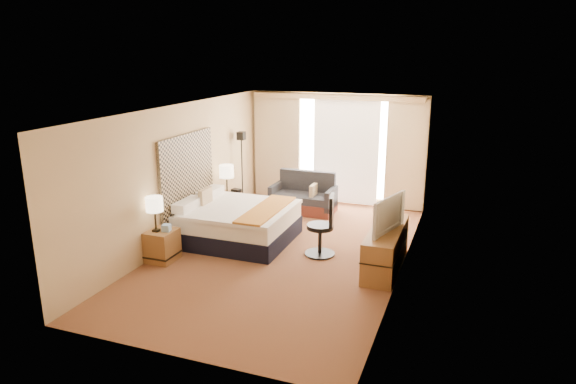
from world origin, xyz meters
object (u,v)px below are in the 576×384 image
(nightstand_right, at_px, (227,206))
(bed, at_px, (238,223))
(lamp_right, at_px, (226,172))
(loveseat, at_px, (304,199))
(television, at_px, (383,213))
(media_dresser, at_px, (386,248))
(floor_lamp, at_px, (242,154))
(desk_chair, at_px, (323,229))
(nightstand_left, at_px, (162,245))
(lamp_left, at_px, (154,205))

(nightstand_right, relative_size, bed, 0.28)
(bed, xyz_separation_m, lamp_right, (-0.77, 1.09, 0.70))
(nightstand_right, distance_m, bed, 1.41)
(loveseat, height_order, television, television)
(media_dresser, distance_m, lamp_right, 3.97)
(media_dresser, distance_m, floor_lamp, 4.47)
(loveseat, xyz_separation_m, desk_chair, (1.15, -2.33, 0.20))
(nightstand_left, height_order, nightstand_right, same)
(lamp_right, relative_size, television, 0.63)
(bed, height_order, lamp_right, lamp_right)
(nightstand_left, relative_size, desk_chair, 0.49)
(loveseat, relative_size, floor_lamp, 0.81)
(loveseat, relative_size, lamp_right, 2.20)
(nightstand_left, distance_m, desk_chair, 2.84)
(media_dresser, xyz_separation_m, lamp_right, (-3.66, 1.38, 0.70))
(nightstand_left, height_order, bed, bed)
(nightstand_right, relative_size, television, 0.53)
(nightstand_right, distance_m, lamp_right, 0.78)
(nightstand_right, distance_m, lamp_left, 2.67)
(media_dresser, bearing_deg, lamp_right, 159.29)
(nightstand_left, xyz_separation_m, floor_lamp, (-0.03, 3.35, 0.98))
(bed, height_order, television, television)
(nightstand_right, relative_size, lamp_left, 0.89)
(floor_lamp, xyz_separation_m, desk_chair, (2.59, -2.14, -0.75))
(nightstand_right, height_order, desk_chair, desk_chair)
(nightstand_right, relative_size, media_dresser, 0.31)
(television, bearing_deg, lamp_right, 84.30)
(bed, relative_size, television, 1.94)
(nightstand_right, height_order, floor_lamp, floor_lamp)
(lamp_left, distance_m, television, 3.84)
(bed, relative_size, lamp_right, 3.06)
(media_dresser, xyz_separation_m, loveseat, (-2.29, 2.49, -0.06))
(lamp_left, bearing_deg, television, 14.99)
(nightstand_left, height_order, media_dresser, media_dresser)
(nightstand_right, distance_m, media_dresser, 3.97)
(floor_lamp, xyz_separation_m, lamp_left, (-0.02, -3.42, -0.22))
(floor_lamp, distance_m, lamp_left, 3.42)
(media_dresser, xyz_separation_m, floor_lamp, (-3.73, 2.30, 0.90))
(nightstand_right, distance_m, desk_chair, 2.88)
(nightstand_left, relative_size, lamp_right, 0.85)
(nightstand_left, xyz_separation_m, media_dresser, (3.70, 1.05, 0.07))
(nightstand_right, xyz_separation_m, media_dresser, (3.70, -1.45, 0.07))
(lamp_right, bearing_deg, loveseat, 38.94)
(nightstand_right, height_order, television, television)
(media_dresser, bearing_deg, nightstand_right, 158.60)
(desk_chair, bearing_deg, loveseat, 104.78)
(desk_chair, bearing_deg, nightstand_left, -166.15)
(lamp_left, bearing_deg, bed, 58.54)
(floor_lamp, height_order, lamp_left, floor_lamp)
(media_dresser, height_order, floor_lamp, floor_lamp)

